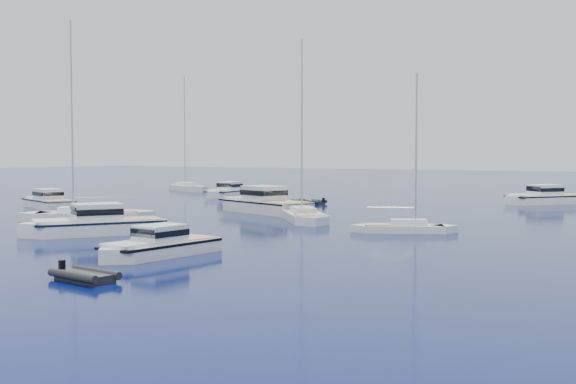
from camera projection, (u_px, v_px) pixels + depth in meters
ground at (24, 260)px, 37.31m from camera, size 400.00×400.00×0.00m
motor_cruiser_near at (158, 256)px, 38.46m from camera, size 3.14×8.36×2.15m
motor_cruiser_left at (94, 235)px, 48.69m from camera, size 8.02×10.39×2.69m
motor_cruiser_centre at (262, 212)px, 67.07m from camera, size 12.58×7.46×3.16m
motor_cruiser_far_l at (48, 208)px, 72.65m from camera, size 9.75×5.76×2.45m
motor_cruiser_distant at (543, 204)px, 77.90m from camera, size 8.76×9.97×2.68m
motor_cruiser_horizon at (229, 197)px, 90.54m from camera, size 3.67×9.50×2.44m
sailboat_mid_r at (304, 221)px, 58.52m from camera, size 8.96×9.64×15.37m
sailboat_mid_l at (88, 221)px, 58.58m from camera, size 10.40×9.90×16.76m
sailboat_centre at (404, 232)px, 50.06m from camera, size 7.77×5.54×11.42m
sailboat_far_l at (188, 190)px, 105.87m from camera, size 11.90×8.63×17.55m
tender_yellow at (102, 221)px, 58.42m from camera, size 3.79×4.47×0.95m
tender_grey_near at (85, 281)px, 31.12m from camera, size 3.53×2.22×0.95m
tender_grey_far at (309, 204)px, 78.21m from camera, size 4.03×2.42×0.95m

